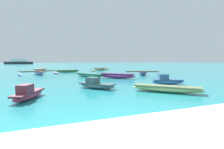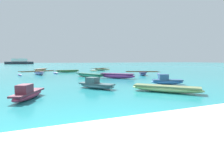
{
  "view_description": "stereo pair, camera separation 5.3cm",
  "coord_description": "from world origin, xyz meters",
  "px_view_note": "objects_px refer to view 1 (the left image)",
  "views": [
    {
      "loc": [
        -1.54,
        -3.34,
        1.71
      ],
      "look_at": [
        5.11,
        13.24,
        0.25
      ],
      "focal_mm": 28.0,
      "sensor_mm": 36.0,
      "label": 1
    },
    {
      "loc": [
        -1.49,
        -3.36,
        1.71
      ],
      "look_at": [
        5.11,
        13.24,
        0.25
      ],
      "focal_mm": 28.0,
      "sensor_mm": 36.0,
      "label": 2
    }
  ],
  "objects_px": {
    "moored_boat_4": "(142,73)",
    "moored_boat_6": "(167,81)",
    "moored_boat_0": "(100,69)",
    "moored_boat_3": "(117,76)",
    "moored_boat_5": "(68,71)",
    "moored_boat_1": "(90,75)",
    "moored_boat_7": "(28,94)",
    "moored_boat_9": "(39,73)",
    "moored_boat_10": "(40,70)",
    "moored_boat_2": "(166,88)",
    "distant_ferry": "(19,62)",
    "moored_boat_8": "(96,85)"
  },
  "relations": [
    {
      "from": "moored_boat_9",
      "to": "moored_boat_7",
      "type": "bearing_deg",
      "value": -21.03
    },
    {
      "from": "moored_boat_5",
      "to": "moored_boat_8",
      "type": "relative_size",
      "value": 1.36
    },
    {
      "from": "moored_boat_0",
      "to": "moored_boat_10",
      "type": "relative_size",
      "value": 1.39
    },
    {
      "from": "moored_boat_7",
      "to": "moored_boat_10",
      "type": "bearing_deg",
      "value": 22.05
    },
    {
      "from": "moored_boat_6",
      "to": "moored_boat_9",
      "type": "bearing_deg",
      "value": 149.24
    },
    {
      "from": "moored_boat_1",
      "to": "moored_boat_8",
      "type": "bearing_deg",
      "value": -38.52
    },
    {
      "from": "moored_boat_7",
      "to": "moored_boat_10",
      "type": "height_order",
      "value": "moored_boat_7"
    },
    {
      "from": "moored_boat_3",
      "to": "distant_ferry",
      "type": "bearing_deg",
      "value": 145.8
    },
    {
      "from": "moored_boat_4",
      "to": "moored_boat_7",
      "type": "xyz_separation_m",
      "value": [
        -11.3,
        -8.86,
        0.03
      ]
    },
    {
      "from": "moored_boat_8",
      "to": "moored_boat_7",
      "type": "bearing_deg",
      "value": -101.49
    },
    {
      "from": "moored_boat_0",
      "to": "moored_boat_4",
      "type": "relative_size",
      "value": 0.99
    },
    {
      "from": "moored_boat_3",
      "to": "moored_boat_5",
      "type": "height_order",
      "value": "moored_boat_3"
    },
    {
      "from": "moored_boat_10",
      "to": "moored_boat_5",
      "type": "bearing_deg",
      "value": -103.44
    },
    {
      "from": "moored_boat_3",
      "to": "moored_boat_7",
      "type": "relative_size",
      "value": 1.23
    },
    {
      "from": "moored_boat_4",
      "to": "moored_boat_8",
      "type": "height_order",
      "value": "moored_boat_8"
    },
    {
      "from": "moored_boat_6",
      "to": "moored_boat_3",
      "type": "bearing_deg",
      "value": 132.03
    },
    {
      "from": "moored_boat_4",
      "to": "moored_boat_10",
      "type": "bearing_deg",
      "value": 66.1
    },
    {
      "from": "moored_boat_4",
      "to": "moored_boat_7",
      "type": "bearing_deg",
      "value": 150.45
    },
    {
      "from": "distant_ferry",
      "to": "moored_boat_2",
      "type": "bearing_deg",
      "value": -78.92
    },
    {
      "from": "moored_boat_5",
      "to": "moored_boat_4",
      "type": "bearing_deg",
      "value": -45.96
    },
    {
      "from": "moored_boat_2",
      "to": "distant_ferry",
      "type": "bearing_deg",
      "value": 147.59
    },
    {
      "from": "moored_boat_0",
      "to": "moored_boat_2",
      "type": "xyz_separation_m",
      "value": [
        -2.86,
        -20.24,
        0.01
      ]
    },
    {
      "from": "moored_boat_6",
      "to": "moored_boat_9",
      "type": "height_order",
      "value": "moored_boat_6"
    },
    {
      "from": "moored_boat_3",
      "to": "moored_boat_9",
      "type": "relative_size",
      "value": 0.64
    },
    {
      "from": "moored_boat_2",
      "to": "moored_boat_10",
      "type": "relative_size",
      "value": 1.04
    },
    {
      "from": "moored_boat_0",
      "to": "moored_boat_8",
      "type": "height_order",
      "value": "moored_boat_8"
    },
    {
      "from": "moored_boat_4",
      "to": "moored_boat_6",
      "type": "xyz_separation_m",
      "value": [
        -2.47,
        -7.25,
        0.04
      ]
    },
    {
      "from": "moored_boat_10",
      "to": "distant_ferry",
      "type": "xyz_separation_m",
      "value": [
        -9.15,
        58.26,
        0.77
      ]
    },
    {
      "from": "moored_boat_1",
      "to": "moored_boat_9",
      "type": "distance_m",
      "value": 7.07
    },
    {
      "from": "moored_boat_1",
      "to": "moored_boat_3",
      "type": "bearing_deg",
      "value": 18.61
    },
    {
      "from": "moored_boat_1",
      "to": "moored_boat_9",
      "type": "xyz_separation_m",
      "value": [
        -4.86,
        5.14,
        0.01
      ]
    },
    {
      "from": "moored_boat_10",
      "to": "moored_boat_1",
      "type": "bearing_deg",
      "value": -129.96
    },
    {
      "from": "moored_boat_9",
      "to": "moored_boat_0",
      "type": "bearing_deg",
      "value": 99.68
    },
    {
      "from": "moored_boat_2",
      "to": "moored_boat_0",
      "type": "bearing_deg",
      "value": 128.48
    },
    {
      "from": "moored_boat_0",
      "to": "distant_ferry",
      "type": "xyz_separation_m",
      "value": [
        -18.41,
        59.19,
        0.83
      ]
    },
    {
      "from": "moored_boat_10",
      "to": "distant_ferry",
      "type": "distance_m",
      "value": 58.98
    },
    {
      "from": "moored_boat_9",
      "to": "moored_boat_10",
      "type": "height_order",
      "value": "moored_boat_9"
    },
    {
      "from": "moored_boat_5",
      "to": "moored_boat_6",
      "type": "height_order",
      "value": "moored_boat_6"
    },
    {
      "from": "moored_boat_6",
      "to": "moored_boat_9",
      "type": "relative_size",
      "value": 0.51
    },
    {
      "from": "moored_boat_5",
      "to": "moored_boat_6",
      "type": "xyz_separation_m",
      "value": [
        4.85,
        -15.5,
        0.06
      ]
    },
    {
      "from": "moored_boat_5",
      "to": "distant_ferry",
      "type": "height_order",
      "value": "distant_ferry"
    },
    {
      "from": "moored_boat_5",
      "to": "moored_boat_10",
      "type": "distance_m",
      "value": 4.83
    },
    {
      "from": "moored_boat_0",
      "to": "moored_boat_9",
      "type": "relative_size",
      "value": 0.94
    },
    {
      "from": "moored_boat_7",
      "to": "moored_boat_9",
      "type": "bearing_deg",
      "value": 22.28
    },
    {
      "from": "moored_boat_4",
      "to": "moored_boat_3",
      "type": "bearing_deg",
      "value": 140.16
    },
    {
      "from": "moored_boat_1",
      "to": "moored_boat_7",
      "type": "height_order",
      "value": "moored_boat_7"
    },
    {
      "from": "moored_boat_5",
      "to": "moored_boat_7",
      "type": "distance_m",
      "value": 17.57
    },
    {
      "from": "moored_boat_1",
      "to": "moored_boat_4",
      "type": "relative_size",
      "value": 0.84
    },
    {
      "from": "moored_boat_2",
      "to": "moored_boat_7",
      "type": "bearing_deg",
      "value": -140.93
    },
    {
      "from": "moored_boat_5",
      "to": "moored_boat_10",
      "type": "xyz_separation_m",
      "value": [
        -3.63,
        3.19,
        0.05
      ]
    }
  ]
}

